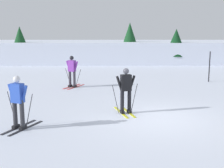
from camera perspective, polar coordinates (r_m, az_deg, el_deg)
ground_plane at (r=10.77m, az=8.30°, el=-6.49°), size 120.00×120.00×0.00m
far_snow_ridge at (r=29.85m, az=2.70°, el=6.28°), size 80.00×8.32×1.93m
skier_black at (r=11.08m, az=2.64°, el=-1.03°), size 0.97×1.64×1.71m
skier_purple at (r=16.25m, az=-7.61°, el=2.55°), size 1.05×1.60×1.71m
skier_blue at (r=9.75m, az=-17.44°, el=-3.09°), size 0.98×1.61×1.71m
trail_marker_pole at (r=18.78m, az=18.04°, el=3.15°), size 0.06×0.06×1.81m
conifer_far_left at (r=27.12m, az=12.09°, el=7.73°), size 1.95×1.95×3.14m
conifer_far_right at (r=28.37m, az=-17.09°, el=7.63°), size 1.98×1.98×3.35m
conifer_far_centre at (r=28.52m, az=3.41°, el=8.69°), size 1.94×1.94×3.72m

